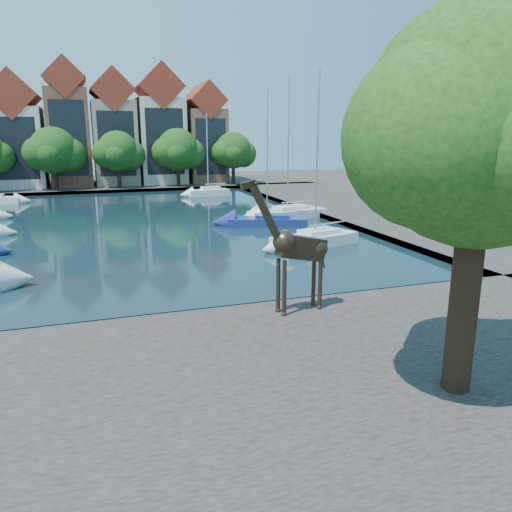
{
  "coord_description": "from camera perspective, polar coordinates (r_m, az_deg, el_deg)",
  "views": [
    {
      "loc": [
        -2.21,
        -19.63,
        7.72
      ],
      "look_at": [
        4.5,
        0.25,
        2.52
      ],
      "focal_mm": 35.0,
      "sensor_mm": 36.0,
      "label": 1
    }
  ],
  "objects": [
    {
      "name": "townhouse_west_inner",
      "position": [
        76.07,
        -25.53,
        12.32
      ],
      "size": [
        6.43,
        9.18,
        15.15
      ],
      "color": "silver",
      "rests_on": "far_quay"
    },
    {
      "name": "far_tree_mid_west",
      "position": [
        70.26,
        -22.06,
        10.95
      ],
      "size": [
        7.8,
        6.0,
        8.0
      ],
      "color": "#332114",
      "rests_on": "far_quay"
    },
    {
      "name": "sailboat_right_c",
      "position": [
        45.94,
        3.6,
        5.09
      ],
      "size": [
        7.59,
        4.04,
        12.43
      ],
      "color": "silver",
      "rests_on": "water_basin"
    },
    {
      "name": "water_basin",
      "position": [
        44.36,
        -15.53,
        3.44
      ],
      "size": [
        38.0,
        50.0,
        0.08
      ],
      "primitive_type": "cube",
      "color": "black",
      "rests_on": "ground"
    },
    {
      "name": "sailboat_right_d",
      "position": [
        62.72,
        -5.48,
        7.44
      ],
      "size": [
        5.3,
        2.43,
        9.92
      ],
      "color": "silver",
      "rests_on": "water_basin"
    },
    {
      "name": "townhouse_east_mid",
      "position": [
        76.38,
        -10.91,
        13.96
      ],
      "size": [
        6.43,
        9.18,
        16.65
      ],
      "color": "beige",
      "rests_on": "far_quay"
    },
    {
      "name": "near_quay",
      "position": [
        14.84,
        -7.84,
        -16.45
      ],
      "size": [
        50.0,
        14.0,
        0.5
      ],
      "primitive_type": "cube",
      "color": "#46413D",
      "rests_on": "ground"
    },
    {
      "name": "giraffe_statue",
      "position": [
        20.19,
        4.48,
        0.97
      ],
      "size": [
        3.86,
        1.03,
        5.52
      ],
      "color": "#312418",
      "rests_on": "near_quay"
    },
    {
      "name": "townhouse_east_end",
      "position": [
        77.56,
        -5.99,
        13.39
      ],
      "size": [
        5.44,
        9.18,
        14.43
      ],
      "color": "brown",
      "rests_on": "far_quay"
    },
    {
      "name": "plane_tree",
      "position": [
        14.48,
        24.74,
        12.48
      ],
      "size": [
        8.32,
        6.4,
        10.62
      ],
      "color": "#332114",
      "rests_on": "near_quay"
    },
    {
      "name": "right_quay",
      "position": [
        51.96,
        13.22,
        5.29
      ],
      "size": [
        14.0,
        52.0,
        0.5
      ],
      "primitive_type": "cube",
      "color": "#46413D",
      "rests_on": "ground"
    },
    {
      "name": "sailboat_right_b",
      "position": [
        42.3,
        1.26,
        4.22
      ],
      "size": [
        6.99,
        4.19,
        11.13
      ],
      "color": "navy",
      "rests_on": "water_basin"
    },
    {
      "name": "far_tree_east",
      "position": [
        71.24,
        -8.87,
        11.76
      ],
      "size": [
        7.54,
        5.8,
        7.84
      ],
      "color": "#332114",
      "rests_on": "far_quay"
    },
    {
      "name": "far_tree_far_east",
      "position": [
        73.06,
        -2.55,
        11.83
      ],
      "size": [
        6.76,
        5.2,
        7.36
      ],
      "color": "#332114",
      "rests_on": "far_quay"
    },
    {
      "name": "ground",
      "position": [
        21.21,
        -11.47,
        -7.72
      ],
      "size": [
        160.0,
        160.0,
        0.0
      ],
      "primitive_type": "plane",
      "color": "#38332B",
      "rests_on": "ground"
    },
    {
      "name": "townhouse_center",
      "position": [
        75.64,
        -20.6,
        13.55
      ],
      "size": [
        5.44,
        9.18,
        16.93
      ],
      "color": "brown",
      "rests_on": "far_quay"
    },
    {
      "name": "sailboat_right_a",
      "position": [
        34.82,
        6.74,
        2.18
      ],
      "size": [
        6.69,
        3.94,
        11.66
      ],
      "color": "silver",
      "rests_on": "water_basin"
    },
    {
      "name": "far_tree_mid_east",
      "position": [
        70.31,
        -15.43,
        11.32
      ],
      "size": [
        7.02,
        5.4,
        7.52
      ],
      "color": "#332114",
      "rests_on": "far_quay"
    },
    {
      "name": "townhouse_east_inner",
      "position": [
        75.74,
        -15.91,
        13.41
      ],
      "size": [
        5.94,
        9.18,
        15.79
      ],
      "color": "tan",
      "rests_on": "far_quay"
    },
    {
      "name": "far_quay",
      "position": [
        76.03,
        -17.05,
        7.68
      ],
      "size": [
        60.0,
        16.0,
        0.5
      ],
      "primitive_type": "cube",
      "color": "#46413D",
      "rests_on": "ground"
    }
  ]
}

